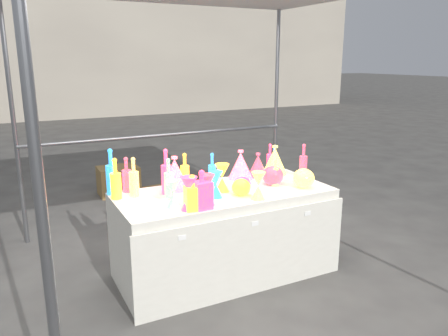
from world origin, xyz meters
name	(u,v)px	position (x,y,z in m)	size (l,w,h in m)	color
ground	(224,272)	(0.00, 0.00, 0.00)	(80.00, 80.00, 0.00)	#5B5955
display_table	(224,233)	(0.00, -0.01, 0.37)	(1.84, 0.83, 0.75)	silver
background_building	(153,27)	(4.00, 14.00, 3.00)	(14.00, 6.00, 6.00)	beige
cardboard_box_closed	(119,181)	(-0.26, 2.70, 0.19)	(0.54, 0.39, 0.39)	olive
cardboard_box_flat	(160,191)	(0.27, 2.50, 0.03)	(0.66, 0.47, 0.06)	olive
bottle_0	(116,178)	(-0.85, 0.21, 0.92)	(0.09, 0.09, 0.33)	red
bottle_1	(111,171)	(-0.85, 0.35, 0.94)	(0.09, 0.09, 0.38)	green
bottle_2	(166,171)	(-0.45, 0.15, 0.94)	(0.08, 0.08, 0.38)	#FF501A
bottle_3	(127,175)	(-0.73, 0.35, 0.90)	(0.08, 0.08, 0.30)	#1A219B
bottle_4	(134,177)	(-0.71, 0.20, 0.91)	(0.08, 0.08, 0.32)	#14827C
bottle_5	(169,178)	(-0.47, 0.03, 0.91)	(0.07, 0.07, 0.33)	#BC25A5
bottle_6	(185,170)	(-0.24, 0.27, 0.90)	(0.08, 0.08, 0.30)	red
bottle_7	(212,169)	(-0.02, 0.19, 0.90)	(0.07, 0.07, 0.29)	green
decanter_0	(192,192)	(-0.42, -0.31, 0.88)	(0.11, 0.11, 0.27)	red
decanter_1	(202,189)	(-0.34, -0.31, 0.90)	(0.13, 0.13, 0.30)	#FF501A
hourglass_0	(189,193)	(-0.44, -0.30, 0.88)	(0.13, 0.13, 0.25)	#FF501A
hourglass_1	(207,190)	(-0.28, -0.26, 0.87)	(0.12, 0.12, 0.24)	#1A219B
hourglass_2	(258,186)	(0.14, -0.32, 0.86)	(0.11, 0.11, 0.22)	#14827C
hourglass_3	(173,194)	(-0.52, -0.19, 0.85)	(0.10, 0.10, 0.21)	#BC25A5
hourglass_4	(222,178)	(-0.02, 0.00, 0.87)	(0.12, 0.12, 0.24)	red
hourglass_5	(216,184)	(-0.13, -0.12, 0.86)	(0.11, 0.11, 0.22)	green
globe_0	(241,188)	(0.07, -0.17, 0.81)	(0.15, 0.15, 0.12)	red
globe_1	(304,179)	(0.65, -0.22, 0.82)	(0.19, 0.19, 0.15)	#14827C
globe_2	(242,186)	(0.11, -0.11, 0.81)	(0.15, 0.15, 0.12)	#FF501A
globe_3	(273,177)	(0.47, -0.03, 0.83)	(0.19, 0.19, 0.15)	#1A219B
lampshade_0	(175,173)	(-0.34, 0.25, 0.89)	(0.24, 0.24, 0.28)	#FFAC35
lampshade_1	(241,164)	(0.31, 0.28, 0.88)	(0.23, 0.23, 0.27)	#FFAC35
lampshade_2	(258,165)	(0.50, 0.28, 0.86)	(0.19, 0.19, 0.22)	#1A219B
lampshade_3	(275,160)	(0.69, 0.28, 0.89)	(0.24, 0.24, 0.28)	#14827C
bottle_8	(274,159)	(0.73, 0.36, 0.87)	(0.06, 0.06, 0.25)	green
bottle_9	(270,158)	(0.68, 0.36, 0.89)	(0.06, 0.06, 0.28)	#FF501A
bottle_10	(303,161)	(0.86, 0.06, 0.91)	(0.07, 0.07, 0.32)	#1A219B
bottle_11	(275,172)	(0.47, -0.06, 0.87)	(0.06, 0.06, 0.25)	#14827C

